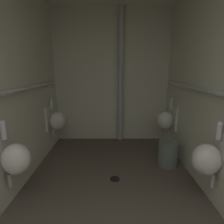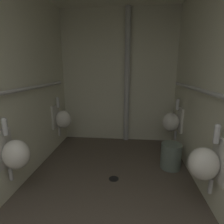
% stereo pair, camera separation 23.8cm
% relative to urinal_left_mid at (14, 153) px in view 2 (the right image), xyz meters
% --- Properties ---
extents(floor, '(2.47, 4.22, 0.08)m').
position_rel_urinal_left_mid_xyz_m(floor, '(1.03, -0.00, -0.64)').
color(floor, brown).
rests_on(floor, ground).
extents(wall_back, '(2.47, 0.06, 2.69)m').
position_rel_urinal_left_mid_xyz_m(wall_back, '(1.03, 2.08, 0.75)').
color(wall_back, beige).
rests_on(wall_back, ground).
extents(urinal_left_mid, '(0.32, 0.30, 0.76)m').
position_rel_urinal_left_mid_xyz_m(urinal_left_mid, '(0.00, 0.00, 0.00)').
color(urinal_left_mid, silver).
extents(urinal_left_far, '(0.32, 0.30, 0.76)m').
position_rel_urinal_left_mid_xyz_m(urinal_left_far, '(0.00, 1.47, 0.00)').
color(urinal_left_far, silver).
extents(urinal_right_mid, '(0.32, 0.30, 0.76)m').
position_rel_urinal_left_mid_xyz_m(urinal_right_mid, '(2.05, -0.01, 0.00)').
color(urinal_right_mid, silver).
extents(urinal_right_far, '(0.32, 0.30, 0.76)m').
position_rel_urinal_left_mid_xyz_m(urinal_right_far, '(2.05, 1.48, 0.00)').
color(urinal_right_far, silver).
extents(standpipe_back_wall, '(0.11, 0.11, 2.64)m').
position_rel_urinal_left_mid_xyz_m(standpipe_back_wall, '(1.21, 1.97, 0.75)').
color(standpipe_back_wall, '#B2B2B2').
rests_on(standpipe_back_wall, ground).
extents(floor_drain, '(0.14, 0.14, 0.01)m').
position_rel_urinal_left_mid_xyz_m(floor_drain, '(1.08, 0.52, -0.60)').
color(floor_drain, black).
rests_on(floor_drain, ground).
extents(waste_bin, '(0.31, 0.31, 0.40)m').
position_rel_urinal_left_mid_xyz_m(waste_bin, '(1.94, 0.91, -0.40)').
color(waste_bin, slate).
rests_on(waste_bin, ground).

